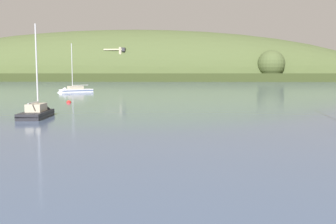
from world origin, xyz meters
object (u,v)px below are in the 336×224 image
object	(u,v)px
sailboat_near_mooring	(38,115)
mooring_buoy_far_upstream	(69,103)
sailboat_far_left	(73,92)
dockside_crane	(120,65)

from	to	relation	value
sailboat_near_mooring	mooring_buoy_far_upstream	xyz separation A→B (m)	(-2.62, 17.28, -0.21)
sailboat_far_left	sailboat_near_mooring	bearing A→B (deg)	61.69
sailboat_far_left	mooring_buoy_far_upstream	world-z (taller)	sailboat_far_left
sailboat_near_mooring	mooring_buoy_far_upstream	size ratio (longest dim) A/B	12.80
mooring_buoy_far_upstream	dockside_crane	bearing A→B (deg)	97.65
sailboat_far_left	dockside_crane	bearing A→B (deg)	-125.93
sailboat_far_left	mooring_buoy_far_upstream	bearing A→B (deg)	64.42
sailboat_near_mooring	sailboat_far_left	distance (m)	47.62
sailboat_near_mooring	sailboat_far_left	world-z (taller)	sailboat_far_left
dockside_crane	sailboat_far_left	size ratio (longest dim) A/B	1.65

